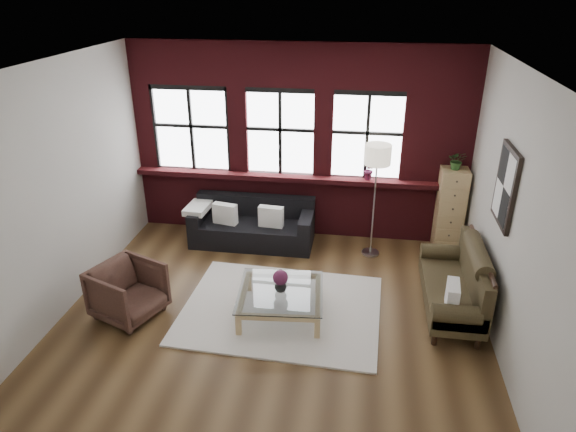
# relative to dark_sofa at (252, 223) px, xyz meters

# --- Properties ---
(floor) EXTENTS (5.50, 5.50, 0.00)m
(floor) POSITION_rel_dark_sofa_xyz_m (0.69, -1.90, -0.36)
(floor) COLOR #452F19
(floor) RESTS_ON ground
(ceiling) EXTENTS (5.50, 5.50, 0.00)m
(ceiling) POSITION_rel_dark_sofa_xyz_m (0.69, -1.90, 2.84)
(ceiling) COLOR white
(ceiling) RESTS_ON ground
(wall_back) EXTENTS (5.50, 0.00, 5.50)m
(wall_back) POSITION_rel_dark_sofa_xyz_m (0.69, 0.60, 1.24)
(wall_back) COLOR #B5B2A8
(wall_back) RESTS_ON ground
(wall_front) EXTENTS (5.50, 0.00, 5.50)m
(wall_front) POSITION_rel_dark_sofa_xyz_m (0.69, -4.40, 1.24)
(wall_front) COLOR #B5B2A8
(wall_front) RESTS_ON ground
(wall_left) EXTENTS (0.00, 5.00, 5.00)m
(wall_left) POSITION_rel_dark_sofa_xyz_m (-2.06, -1.90, 1.24)
(wall_left) COLOR #B5B2A8
(wall_left) RESTS_ON ground
(wall_right) EXTENTS (0.00, 5.00, 5.00)m
(wall_right) POSITION_rel_dark_sofa_xyz_m (3.44, -1.90, 1.24)
(wall_right) COLOR #B5B2A8
(wall_right) RESTS_ON ground
(brick_backwall) EXTENTS (5.50, 0.12, 3.20)m
(brick_backwall) POSITION_rel_dark_sofa_xyz_m (0.69, 0.54, 1.24)
(brick_backwall) COLOR #521319
(brick_backwall) RESTS_ON floor
(sill_ledge) EXTENTS (5.50, 0.30, 0.08)m
(sill_ledge) POSITION_rel_dark_sofa_xyz_m (0.69, 0.45, 0.68)
(sill_ledge) COLOR #521319
(sill_ledge) RESTS_ON brick_backwall
(window_left) EXTENTS (1.38, 0.10, 1.50)m
(window_left) POSITION_rel_dark_sofa_xyz_m (-1.11, 0.55, 1.39)
(window_left) COLOR black
(window_left) RESTS_ON brick_backwall
(window_mid) EXTENTS (1.38, 0.10, 1.50)m
(window_mid) POSITION_rel_dark_sofa_xyz_m (0.39, 0.55, 1.39)
(window_mid) COLOR black
(window_mid) RESTS_ON brick_backwall
(window_right) EXTENTS (1.38, 0.10, 1.50)m
(window_right) POSITION_rel_dark_sofa_xyz_m (1.79, 0.55, 1.39)
(window_right) COLOR black
(window_right) RESTS_ON brick_backwall
(wall_poster) EXTENTS (0.05, 0.74, 0.94)m
(wall_poster) POSITION_rel_dark_sofa_xyz_m (3.41, -1.60, 1.49)
(wall_poster) COLOR black
(wall_poster) RESTS_ON wall_right
(shag_rug) EXTENTS (2.69, 2.15, 0.03)m
(shag_rug) POSITION_rel_dark_sofa_xyz_m (0.78, -1.84, -0.35)
(shag_rug) COLOR beige
(shag_rug) RESTS_ON floor
(dark_sofa) EXTENTS (2.01, 0.81, 0.73)m
(dark_sofa) POSITION_rel_dark_sofa_xyz_m (0.00, 0.00, 0.00)
(dark_sofa) COLOR black
(dark_sofa) RESTS_ON floor
(pillow_a) EXTENTS (0.42, 0.22, 0.34)m
(pillow_a) POSITION_rel_dark_sofa_xyz_m (-0.43, -0.10, 0.19)
(pillow_a) COLOR white
(pillow_a) RESTS_ON dark_sofa
(pillow_b) EXTENTS (0.41, 0.17, 0.34)m
(pillow_b) POSITION_rel_dark_sofa_xyz_m (0.33, -0.10, 0.19)
(pillow_b) COLOR white
(pillow_b) RESTS_ON dark_sofa
(vintage_settee) EXTENTS (0.77, 1.72, 0.92)m
(vintage_settee) POSITION_rel_dark_sofa_xyz_m (2.99, -1.52, 0.10)
(vintage_settee) COLOR #332A17
(vintage_settee) RESTS_ON floor
(pillow_settee) EXTENTS (0.18, 0.39, 0.34)m
(pillow_settee) POSITION_rel_dark_sofa_xyz_m (2.91, -2.05, 0.21)
(pillow_settee) COLOR white
(pillow_settee) RESTS_ON vintage_settee
(armchair) EXTENTS (1.03, 1.01, 0.72)m
(armchair) POSITION_rel_dark_sofa_xyz_m (-1.17, -2.23, -0.00)
(armchair) COLOR #3E271F
(armchair) RESTS_ON floor
(coffee_table) EXTENTS (1.18, 1.18, 0.37)m
(coffee_table) POSITION_rel_dark_sofa_xyz_m (0.79, -1.92, -0.19)
(coffee_table) COLOR tan
(coffee_table) RESTS_ON shag_rug
(vase) EXTENTS (0.19, 0.19, 0.17)m
(vase) POSITION_rel_dark_sofa_xyz_m (0.79, -1.92, 0.08)
(vase) COLOR #B2B2B2
(vase) RESTS_ON coffee_table
(flowers) EXTENTS (0.20, 0.20, 0.20)m
(flowers) POSITION_rel_dark_sofa_xyz_m (0.79, -1.92, 0.20)
(flowers) COLOR #652247
(flowers) RESTS_ON vase
(drawer_chest) EXTENTS (0.42, 0.42, 1.37)m
(drawer_chest) POSITION_rel_dark_sofa_xyz_m (3.18, 0.29, 0.32)
(drawer_chest) COLOR tan
(drawer_chest) RESTS_ON floor
(potted_plant_top) EXTENTS (0.29, 0.26, 0.30)m
(potted_plant_top) POSITION_rel_dark_sofa_xyz_m (3.18, 0.29, 1.16)
(potted_plant_top) COLOR #2D5923
(potted_plant_top) RESTS_ON drawer_chest
(floor_lamp) EXTENTS (0.40, 0.40, 1.98)m
(floor_lamp) POSITION_rel_dark_sofa_xyz_m (1.96, -0.09, 0.63)
(floor_lamp) COLOR #A5A5A8
(floor_lamp) RESTS_ON floor
(sill_plant) EXTENTS (0.23, 0.21, 0.33)m
(sill_plant) POSITION_rel_dark_sofa_xyz_m (1.86, 0.42, 0.88)
(sill_plant) COLOR #652247
(sill_plant) RESTS_ON sill_ledge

